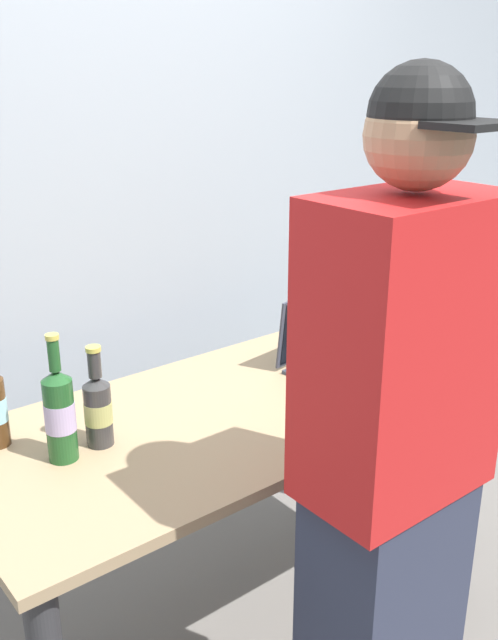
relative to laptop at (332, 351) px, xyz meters
The scene contains 7 objects.
ground_plane 0.93m from the laptop, behind, with size 8.00×8.00×0.00m, color slate.
desk 0.48m from the laptop, behind, with size 1.53×0.75×0.77m.
laptop is the anchor object (origin of this frame).
beer_bottle_brown 0.93m from the laptop, behind, with size 0.07×0.07×0.33m.
beer_bottle_dark 0.82m from the laptop, behind, with size 0.07×0.07×0.27m.
person_figure 0.83m from the laptop, 126.60° to the right, with size 0.39×0.29×1.70m.
back_wall 1.00m from the laptop, 119.98° to the left, with size 6.00×0.10×2.60m, color #99A3AD.
Camera 1 is at (-1.08, -1.44, 1.69)m, focal length 39.52 mm.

